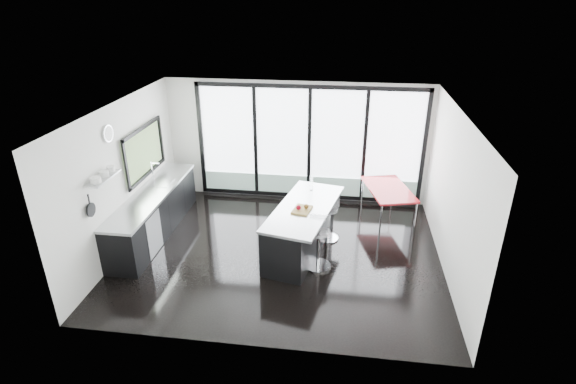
# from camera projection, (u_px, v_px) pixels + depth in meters

# --- Properties ---
(floor) EXTENTS (6.00, 5.00, 0.00)m
(floor) POSITION_uv_depth(u_px,v_px,m) (281.00, 252.00, 8.65)
(floor) COLOR black
(floor) RESTS_ON ground
(ceiling) EXTENTS (6.00, 5.00, 0.00)m
(ceiling) POSITION_uv_depth(u_px,v_px,m) (280.00, 109.00, 7.48)
(ceiling) COLOR white
(ceiling) RESTS_ON wall_back
(wall_back) EXTENTS (6.00, 0.09, 2.80)m
(wall_back) POSITION_uv_depth(u_px,v_px,m) (308.00, 149.00, 10.31)
(wall_back) COLOR silver
(wall_back) RESTS_ON ground
(wall_front) EXTENTS (6.00, 0.00, 2.80)m
(wall_front) POSITION_uv_depth(u_px,v_px,m) (251.00, 264.00, 5.82)
(wall_front) COLOR silver
(wall_front) RESTS_ON ground
(wall_left) EXTENTS (0.26, 5.00, 2.80)m
(wall_left) POSITION_uv_depth(u_px,v_px,m) (129.00, 164.00, 8.61)
(wall_left) COLOR silver
(wall_left) RESTS_ON ground
(wall_right) EXTENTS (0.00, 5.00, 2.80)m
(wall_right) POSITION_uv_depth(u_px,v_px,m) (453.00, 196.00, 7.70)
(wall_right) COLOR silver
(wall_right) RESTS_ON ground
(counter_cabinets) EXTENTS (0.69, 3.24, 1.36)m
(counter_cabinets) POSITION_uv_depth(u_px,v_px,m) (154.00, 213.00, 9.14)
(counter_cabinets) COLOR black
(counter_cabinets) RESTS_ON floor
(island) EXTENTS (1.42, 2.45, 1.22)m
(island) POSITION_uv_depth(u_px,v_px,m) (300.00, 228.00, 8.55)
(island) COLOR black
(island) RESTS_ON floor
(bar_stool_near) EXTENTS (0.50, 0.50, 0.76)m
(bar_stool_near) POSITION_uv_depth(u_px,v_px,m) (318.00, 249.00, 8.06)
(bar_stool_near) COLOR silver
(bar_stool_near) RESTS_ON floor
(bar_stool_far) EXTENTS (0.55, 0.55, 0.70)m
(bar_stool_far) POSITION_uv_depth(u_px,v_px,m) (328.00, 224.00, 8.97)
(bar_stool_far) COLOR silver
(bar_stool_far) RESTS_ON floor
(red_table) EXTENTS (1.17, 1.60, 0.77)m
(red_table) POSITION_uv_depth(u_px,v_px,m) (387.00, 205.00, 9.66)
(red_table) COLOR #A91A21
(red_table) RESTS_ON floor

